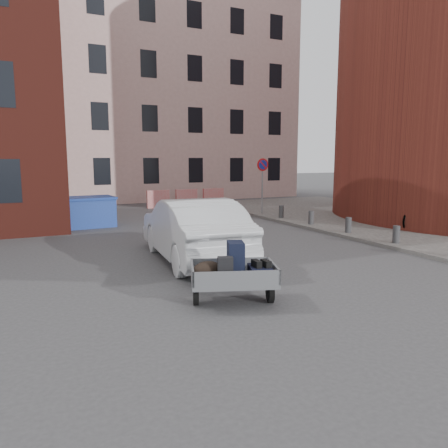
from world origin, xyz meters
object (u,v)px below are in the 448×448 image
dumpster (77,212)px  bicycle (415,214)px  silver_car (193,230)px  trailer (233,273)px

dumpster → bicycle: (11.53, -6.60, 0.04)m
dumpster → silver_car: size_ratio=0.58×
silver_car → bicycle: silver_car is taller
dumpster → silver_car: bearing=-78.4°
silver_car → trailer: bearing=85.1°
trailer → silver_car: size_ratio=0.38×
dumpster → silver_car: silver_car is taller
trailer → silver_car: (0.65, 3.69, 0.25)m
dumpster → trailer: bearing=-86.8°
dumpster → silver_car: (2.08, -7.41, 0.24)m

